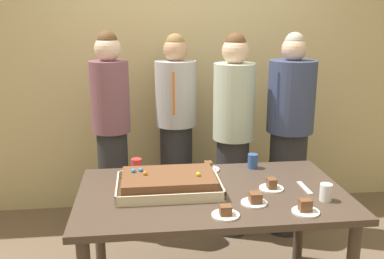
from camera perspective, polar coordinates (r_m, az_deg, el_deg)
name	(u,v)px	position (r m, az deg, el deg)	size (l,w,h in m)	color
interior_back_panel	(184,47)	(4.06, -1.01, 10.70)	(8.00, 0.12, 3.00)	#CCB784
party_table	(212,205)	(2.70, 2.61, -9.78)	(1.61, 0.96, 0.75)	#47382D
sheet_cake	(169,183)	(2.66, -3.09, -6.97)	(0.63, 0.43, 0.13)	beige
plated_slice_near_left	(255,200)	(2.51, 8.21, -9.12)	(0.15, 0.15, 0.07)	white
plated_slice_near_right	(226,213)	(2.35, 4.41, -10.81)	(0.15, 0.15, 0.06)	white
plated_slice_far_left	(208,168)	(3.00, 2.17, -5.02)	(0.15, 0.15, 0.06)	white
plated_slice_far_right	(305,209)	(2.46, 14.62, -9.97)	(0.15, 0.15, 0.07)	white
plated_slice_center_front	(271,186)	(2.73, 10.35, -7.27)	(0.15, 0.15, 0.07)	white
drink_cup_nearest	(326,192)	(2.63, 17.10, -7.85)	(0.07, 0.07, 0.10)	white
drink_cup_middle	(253,161)	(3.07, 7.95, -4.11)	(0.07, 0.07, 0.10)	#2D5199
drink_cup_far_end	(137,166)	(2.96, -7.26, -4.75)	(0.07, 0.07, 0.10)	red
cake_server_utensil	(305,188)	(2.79, 14.52, -7.39)	(0.03, 0.20, 0.01)	silver
person_serving_front	(112,131)	(3.55, -10.47, -0.25)	(0.30, 0.30, 1.67)	#28282D
person_green_shirt_behind	(233,133)	(3.52, 5.43, -0.46)	(0.33, 0.33, 1.66)	#28282D
person_striped_tie_right	(176,127)	(3.77, -2.10, 0.34)	(0.35, 0.35, 1.64)	#28282D
person_far_right_suit	(289,134)	(3.62, 12.59, -0.59)	(0.38, 0.38, 1.66)	#28282D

